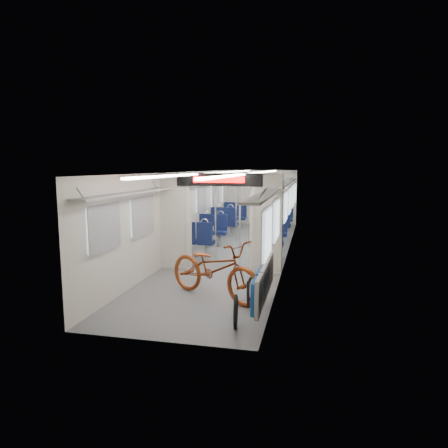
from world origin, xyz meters
The scene contains 14 objects.
carriage centered at (0.00, -0.27, 1.50)m, with size 12.00×12.02×2.31m.
bicycle centered at (0.35, -3.99, 0.56)m, with size 0.74×2.14×1.12m, color maroon.
flip_bench centered at (1.35, -4.63, 0.58)m, with size 0.12×2.15×0.57m.
bike_hoop_a centered at (1.01, -5.33, 0.24)m, with size 0.53×0.53×0.05m, color black.
bike_hoop_b centered at (1.04, -4.31, 0.20)m, with size 0.46×0.46×0.05m, color black.
bike_hoop_c centered at (1.07, -4.01, 0.22)m, with size 0.49×0.49×0.05m, color black.
seat_bay_near_left centered at (-0.93, 0.13, 0.53)m, with size 0.89×1.99×1.07m.
seat_bay_near_right centered at (0.93, 0.26, 0.53)m, with size 0.89×1.97×1.07m.
seat_bay_far_left centered at (-0.93, 3.69, 0.56)m, with size 0.94×2.19×1.14m.
seat_bay_far_right centered at (0.94, 3.71, 0.54)m, with size 0.90×2.02×1.08m.
stanchion_near_left centered at (-0.30, -1.20, 1.15)m, with size 0.04×0.04×2.30m, color silver.
stanchion_near_right centered at (0.39, -1.57, 1.15)m, with size 0.04×0.04×2.30m, color silver.
stanchion_far_left centered at (-0.30, 1.62, 1.15)m, with size 0.05×0.05×2.30m, color silver.
stanchion_far_right centered at (0.25, 1.82, 1.15)m, with size 0.04×0.04×2.30m, color silver.
Camera 1 is at (2.09, -11.01, 2.45)m, focal length 32.00 mm.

